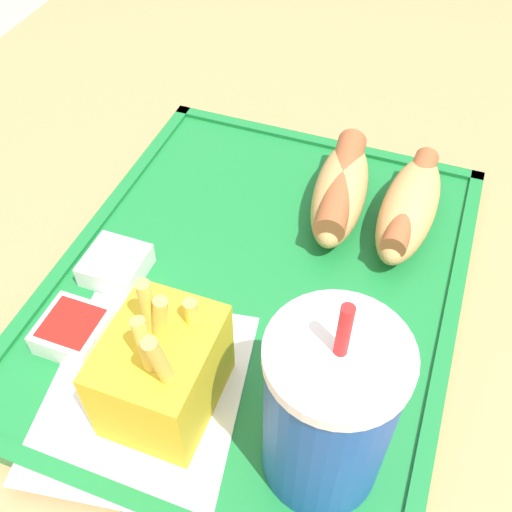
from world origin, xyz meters
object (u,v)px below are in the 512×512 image
soda_cup (328,413)px  sauce_cup_ketchup (74,330)px  sauce_cup_mayo (116,264)px  hot_dog_near (340,189)px  hot_dog_far (409,207)px  fries_carton (163,371)px

soda_cup → sauce_cup_ketchup: size_ratio=3.49×
sauce_cup_mayo → hot_dog_near: bearing=131.7°
hot_dog_far → hot_dog_near: same height
sauce_cup_ketchup → sauce_cup_mayo: bearing=-177.9°
soda_cup → hot_dog_far: bearing=177.3°
hot_dog_near → sauce_cup_ketchup: (0.20, -0.15, -0.02)m
hot_dog_far → hot_dog_near: bearing=-90.0°
hot_dog_far → sauce_cup_ketchup: hot_dog_far is taller
hot_dog_near → sauce_cup_mayo: bearing=-48.3°
hot_dog_near → sauce_cup_mayo: 0.20m
hot_dog_far → sauce_cup_mayo: 0.25m
soda_cup → fries_carton: bearing=-92.6°
soda_cup → hot_dog_far: 0.23m
soda_cup → sauce_cup_mayo: soda_cup is taller
hot_dog_near → sauce_cup_ketchup: size_ratio=2.90×
hot_dog_far → soda_cup: bearing=-2.7°
soda_cup → hot_dog_far: size_ratio=1.21×
hot_dog_near → fries_carton: size_ratio=1.14×
fries_carton → sauce_cup_mayo: fries_carton is taller
sauce_cup_mayo → sauce_cup_ketchup: 0.07m
hot_dog_near → sauce_cup_ketchup: hot_dog_near is taller
sauce_cup_mayo → soda_cup: bearing=64.7°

